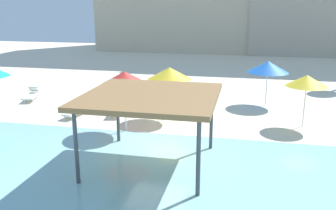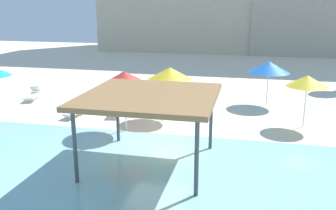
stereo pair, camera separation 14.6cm
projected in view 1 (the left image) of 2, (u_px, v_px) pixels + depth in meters
The scene contains 12 objects.
ground_plane at pixel (156, 146), 15.66m from camera, with size 80.00×80.00×0.00m, color beige.
shade_pavilion at pixel (151, 98), 13.21m from camera, with size 4.74×4.74×2.75m.
beach_umbrella_yellow_1 at pixel (307, 81), 17.64m from camera, with size 1.97×1.97×2.57m.
beach_umbrella_yellow_2 at pixel (169, 73), 18.84m from camera, with size 2.25×2.25×2.74m.
beach_umbrella_red_3 at pixel (125, 78), 16.83m from camera, with size 2.25×2.25×2.90m.
beach_umbrella_blue_6 at pixel (268, 67), 21.57m from camera, with size 2.43×2.43×2.64m.
lounge_chair_0 at pixel (141, 97), 22.71m from camera, with size 0.62×1.90×0.74m.
lounge_chair_1 at pixel (78, 109), 19.97m from camera, with size 0.90×1.97×0.74m.
lounge_chair_3 at pixel (106, 92), 23.95m from camera, with size 0.83×1.96×0.74m.
lounge_chair_4 at pixel (32, 94), 23.33m from camera, with size 1.12×1.99×0.74m.
lounge_chair_5 at pixel (117, 108), 20.21m from camera, with size 0.88×1.97×0.74m.
lounge_chair_6 at pixel (182, 99), 22.19m from camera, with size 0.77×1.94×0.74m.
Camera 1 is at (3.56, -14.20, 5.84)m, focal length 39.33 mm.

